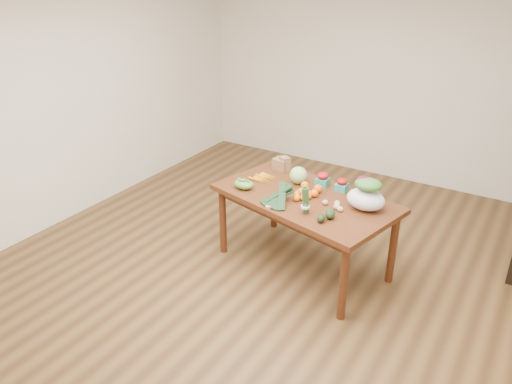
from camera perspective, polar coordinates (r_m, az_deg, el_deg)
The scene contains 23 objects.
floor at distance 4.73m, azimuth 0.26°, elevation -9.92°, with size 6.00×6.00×0.00m, color brown.
room_walls at distance 4.10m, azimuth 0.30°, elevation 5.67°, with size 5.02×6.02×2.70m.
dining_table at distance 4.75m, azimuth 5.47°, elevation -4.54°, with size 1.63×0.90×0.75m, color #572914.
paper_bag at distance 5.09m, azimuth 2.86°, elevation 3.30°, with size 0.20×0.17×0.14m, color olive, non-canonical shape.
cabbage at distance 4.79m, azimuth 4.86°, elevation 1.92°, with size 0.17×0.17×0.17m, color #95CB75.
strawberry_basket_a at distance 4.78m, azimuth 7.62°, elevation 1.32°, with size 0.12×0.12×0.11m, color red, non-canonical shape.
strawberry_basket_b at distance 4.70m, azimuth 9.78°, elevation 0.70°, with size 0.11×0.11×0.10m, color red, non-canonical shape.
orange_a at distance 4.69m, azimuth 5.60°, elevation 0.76°, with size 0.08×0.08×0.08m, color orange.
orange_b at distance 4.63m, azimuth 7.09°, elevation 0.37°, with size 0.08×0.08×0.08m, color #FF580F.
orange_c at distance 4.55m, azimuth 6.69°, elevation -0.15°, with size 0.07×0.07×0.07m, color orange.
mandarin_cluster at distance 4.51m, azimuth 5.19°, elevation -0.10°, with size 0.18×0.18×0.10m, color orange, non-canonical shape.
carrots at distance 4.88m, azimuth 0.91°, elevation 1.59°, with size 0.22×0.22×0.03m, color orange, non-canonical shape.
snap_pea_bag at distance 4.68m, azimuth -1.41°, elevation 0.90°, with size 0.20×0.15×0.09m, color #529B34.
kale_bunch at distance 4.36m, azimuth 2.32°, elevation -0.50°, with size 0.32×0.40×0.16m, color black, non-canonical shape.
asparagus_bundle at distance 4.21m, azimuth 5.70°, elevation -0.94°, with size 0.08×0.08×0.25m, color #427A38, non-canonical shape.
potato_a at distance 4.42m, azimuth 7.92°, elevation -1.18°, with size 0.05×0.05×0.05m, color tan.
potato_b at distance 4.36m, azimuth 9.16°, elevation -1.70°, with size 0.05×0.05×0.05m, color tan.
potato_c at distance 4.37m, azimuth 9.24°, elevation -1.56°, with size 0.06×0.05×0.05m, color tan.
potato_d at distance 4.42m, azimuth 9.27°, elevation -1.26°, with size 0.06×0.05×0.05m, color #DBAF7E.
potato_e at distance 4.32m, azimuth 9.59°, elevation -1.94°, with size 0.06×0.05×0.05m, color #CDC076.
avocado_a at distance 4.14m, azimuth 7.45°, elevation -2.95°, with size 0.07×0.10×0.07m, color black.
avocado_b at distance 4.20m, azimuth 8.49°, elevation -2.48°, with size 0.08×0.12×0.08m, color black.
salad_bag at distance 4.36m, azimuth 12.47°, elevation -0.39°, with size 0.33×0.25×0.26m, color white, non-canonical shape.
Camera 1 is at (2.01, -3.29, 2.73)m, focal length 35.00 mm.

